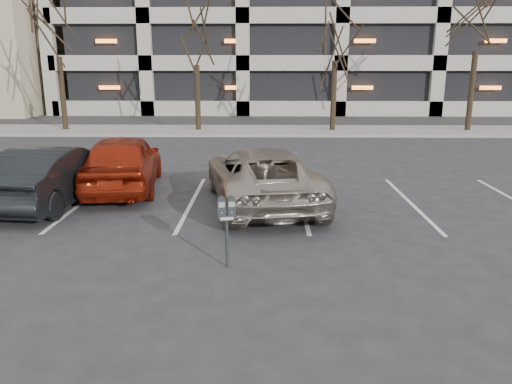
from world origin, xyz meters
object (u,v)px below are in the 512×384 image
(tree_b, at_px, (195,23))
(parking_meter, at_px, (226,214))
(tree_c, at_px, (337,15))
(car_dark, at_px, (53,175))
(car_red, at_px, (123,162))
(tree_a, at_px, (54,8))
(suv_silver, at_px, (262,176))

(tree_b, height_order, parking_meter, tree_b)
(tree_b, height_order, tree_c, tree_c)
(car_dark, bearing_deg, car_red, -127.86)
(car_red, bearing_deg, parking_meter, 113.47)
(tree_a, relative_size, suv_silver, 1.52)
(parking_meter, distance_m, car_red, 6.39)
(tree_b, height_order, car_red, tree_b)
(tree_b, relative_size, parking_meter, 6.02)
(tree_c, xyz_separation_m, parking_meter, (-4.18, -17.92, -4.82))
(parking_meter, distance_m, car_dark, 6.15)
(parking_meter, height_order, car_red, car_red)
(tree_b, relative_size, car_dark, 1.67)
(tree_c, xyz_separation_m, car_red, (-7.49, -12.45, -4.98))
(tree_b, distance_m, suv_silver, 15.07)
(tree_c, height_order, car_red, tree_c)
(tree_b, bearing_deg, car_red, -92.24)
(suv_silver, bearing_deg, car_dark, -10.29)
(tree_c, distance_m, car_red, 15.36)
(tree_a, xyz_separation_m, parking_meter, (9.82, -17.92, -5.15))
(car_red, bearing_deg, suv_silver, 151.90)
(tree_a, distance_m, tree_c, 14.00)
(parking_meter, relative_size, car_red, 0.27)
(tree_a, height_order, suv_silver, tree_a)
(suv_silver, distance_m, car_red, 4.15)
(tree_a, height_order, tree_b, tree_a)
(tree_c, distance_m, car_dark, 17.24)
(tree_a, bearing_deg, car_red, -62.38)
(tree_b, bearing_deg, tree_c, 0.00)
(car_dark, bearing_deg, parking_meter, 144.32)
(tree_a, relative_size, car_dark, 1.87)
(tree_c, bearing_deg, car_dark, -122.45)
(tree_a, xyz_separation_m, car_dark, (5.15, -13.92, -5.37))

